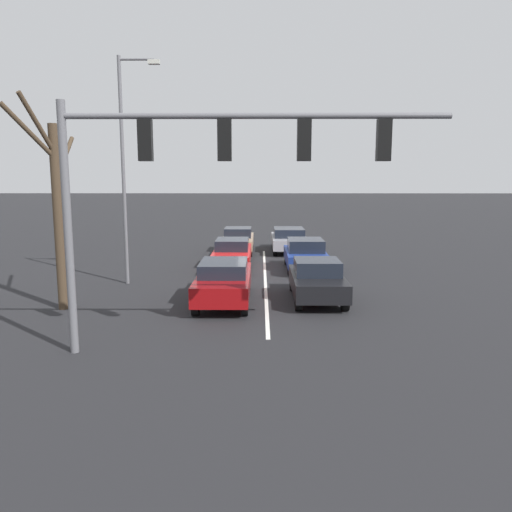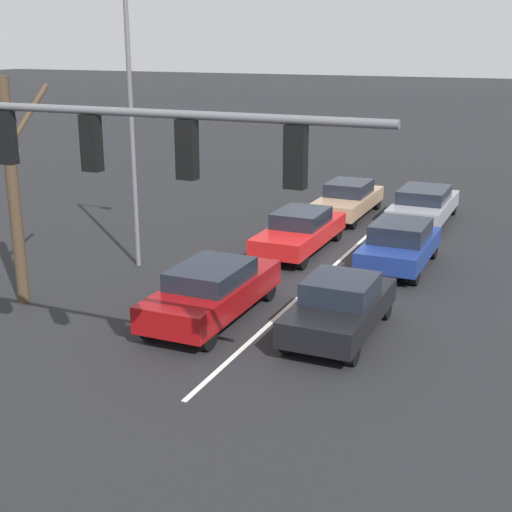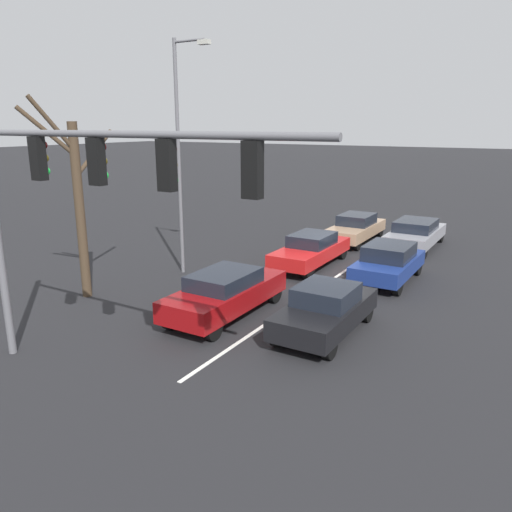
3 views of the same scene
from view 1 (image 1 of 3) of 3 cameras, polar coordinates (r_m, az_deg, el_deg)
name	(u,v)px [view 1 (image 1 of 3)]	position (r m, az deg, el deg)	size (l,w,h in m)	color
ground_plane	(265,270)	(23.41, 1.01, -1.59)	(240.00, 240.00, 0.00)	black
lane_stripe_left_divider	(265,279)	(21.32, 1.06, -2.61)	(0.12, 16.25, 0.01)	silver
car_maroon_midlane_front	(224,280)	(17.30, -3.68, -2.78)	(1.79, 4.73, 1.44)	maroon
car_black_leftlane_front	(317,280)	(17.66, 6.98, -2.70)	(1.76, 4.07, 1.44)	black
car_red_midlane_second	(232,253)	(23.74, -2.73, 0.33)	(1.73, 4.75, 1.39)	red
car_navy_leftlane_second	(305,254)	(23.35, 5.66, 0.25)	(1.83, 4.06, 1.46)	navy
car_gray_leftlane_third	(289,239)	(29.26, 3.76, 1.95)	(1.95, 4.79, 1.38)	gray
car_tan_midlane_third	(238,240)	(29.04, -2.07, 1.89)	(1.74, 4.68, 1.40)	tan
traffic_signal_gantry	(200,164)	(11.88, -6.38, 10.46)	(9.04, 0.37, 6.03)	slate
street_lamp_right_shoulder	(127,158)	(20.62, -14.58, 10.76)	(1.64, 0.24, 8.89)	slate
bare_tree_near	(56,205)	(17.19, -21.89, 5.47)	(1.20, 3.09, 6.74)	#423323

